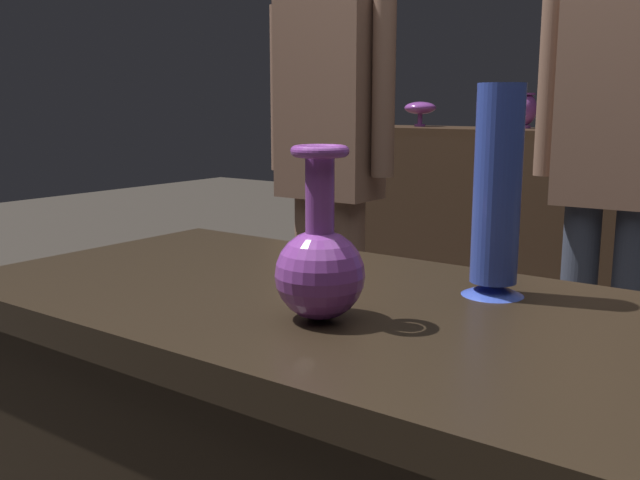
# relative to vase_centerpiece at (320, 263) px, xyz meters

# --- Properties ---
(back_display_shelf) EXTENTS (2.60, 0.40, 0.99)m
(back_display_shelf) POSITION_rel_vase_centerpiece_xyz_m (-0.08, 2.30, -0.38)
(back_display_shelf) COLOR #382619
(back_display_shelf) RESTS_ON ground_plane
(vase_centerpiece) EXTENTS (0.13, 0.13, 0.24)m
(vase_centerpiece) POSITION_rel_vase_centerpiece_xyz_m (0.00, 0.00, 0.00)
(vase_centerpiece) COLOR #7A388E
(vase_centerpiece) RESTS_ON display_plinth
(vase_tall_behind) EXTENTS (0.10, 0.10, 0.33)m
(vase_tall_behind) POSITION_rel_vase_centerpiece_xyz_m (0.15, 0.26, 0.08)
(vase_tall_behind) COLOR #2D429E
(vase_tall_behind) RESTS_ON display_plinth
(shelf_vase_far_left) EXTENTS (0.15, 0.15, 0.12)m
(shelf_vase_far_left) POSITION_rel_vase_centerpiece_xyz_m (-1.12, 2.36, 0.20)
(shelf_vase_far_left) COLOR #7A388E
(shelf_vase_far_left) RESTS_ON back_display_shelf
(shelf_vase_left) EXTENTS (0.10, 0.10, 0.16)m
(shelf_vase_left) POSITION_rel_vase_centerpiece_xyz_m (-0.60, 2.38, 0.20)
(shelf_vase_left) COLOR #7A388E
(shelf_vase_left) RESTS_ON back_display_shelf
(visitor_center_back) EXTENTS (0.47, 0.20, 1.62)m
(visitor_center_back) POSITION_rel_vase_centerpiece_xyz_m (0.03, 1.43, 0.07)
(visitor_center_back) COLOR #333847
(visitor_center_back) RESTS_ON ground_plane
(visitor_near_left) EXTENTS (0.47, 0.19, 1.62)m
(visitor_near_left) POSITION_rel_vase_centerpiece_xyz_m (-0.77, 1.10, 0.07)
(visitor_near_left) COLOR brown
(visitor_near_left) RESTS_ON ground_plane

